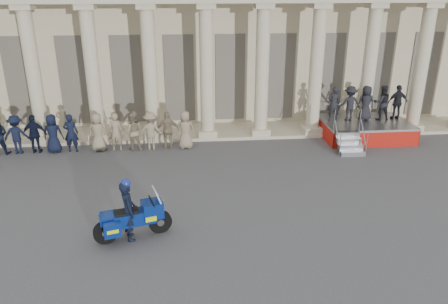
# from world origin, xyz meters

# --- Properties ---
(ground) EXTENTS (90.00, 90.00, 0.00)m
(ground) POSITION_xyz_m (0.00, 0.00, 0.00)
(ground) COLOR #414144
(ground) RESTS_ON ground
(building) EXTENTS (40.00, 12.50, 9.00)m
(building) POSITION_xyz_m (-0.00, 14.74, 4.52)
(building) COLOR tan
(building) RESTS_ON ground
(officer_rank) EXTENTS (16.25, 0.66, 1.75)m
(officer_rank) POSITION_xyz_m (-7.62, 6.74, 0.88)
(officer_rank) COLOR black
(officer_rank) RESTS_ON ground
(reviewing_stand) EXTENTS (4.16, 3.99, 2.53)m
(reviewing_stand) POSITION_xyz_m (8.96, 7.45, 1.37)
(reviewing_stand) COLOR gray
(reviewing_stand) RESTS_ON ground
(motorcycle) EXTENTS (2.28, 1.24, 1.50)m
(motorcycle) POSITION_xyz_m (-1.38, -0.75, 0.65)
(motorcycle) COLOR black
(motorcycle) RESTS_ON ground
(rider) EXTENTS (0.62, 0.78, 1.95)m
(rider) POSITION_xyz_m (-1.50, -0.79, 0.96)
(rider) COLOR black
(rider) RESTS_ON ground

